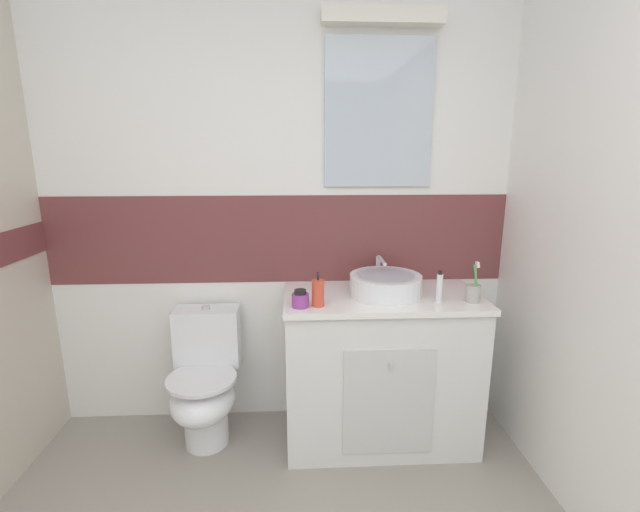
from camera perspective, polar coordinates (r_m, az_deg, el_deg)
The scene contains 8 objects.
wall_back_tiled at distance 2.52m, azimuth -5.12°, elevation 6.04°, with size 3.20×0.20×2.50m.
vanity_cabinet at distance 2.51m, azimuth 7.81°, elevation -14.21°, with size 1.04×0.55×0.85m.
sink_basin at distance 2.32m, azimuth 8.55°, elevation -3.66°, with size 0.38×0.42×0.17m.
toilet at distance 2.57m, azimuth -14.83°, elevation -15.75°, with size 0.37×0.50×0.75m.
toothbrush_cup at distance 2.32m, azimuth 19.42°, elevation -4.45°, with size 0.07×0.07×0.21m.
soap_dispenser at distance 2.12m, azimuth -0.26°, elevation -4.84°, with size 0.06×0.06×0.17m.
hair_gel_jar at distance 2.12m, azimuth -2.59°, elevation -5.67°, with size 0.08×0.08×0.09m.
toothpaste_tube_upright at distance 2.26m, azimuth 15.37°, elevation -3.95°, with size 0.03×0.03×0.16m.
Camera 1 is at (0.11, -0.05, 1.58)m, focal length 24.43 mm.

